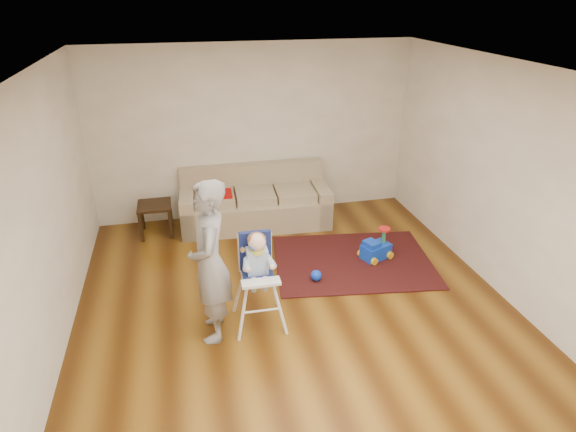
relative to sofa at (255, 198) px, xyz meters
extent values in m
plane|color=#472609|center=(0.09, -2.30, -0.44)|extent=(5.50, 5.50, 0.00)
cube|color=beige|center=(0.09, 0.45, 0.91)|extent=(5.00, 0.04, 2.70)
cube|color=beige|center=(-2.41, -2.30, 0.91)|extent=(0.04, 5.50, 2.70)
cube|color=beige|center=(2.59, -2.30, 0.91)|extent=(0.04, 5.50, 2.70)
cube|color=white|center=(0.09, -2.30, 2.26)|extent=(5.00, 5.50, 0.04)
cube|color=#B20E0A|center=(-0.62, -0.05, 0.14)|extent=(0.54, 0.36, 0.04)
cube|color=black|center=(1.10, -1.47, -0.43)|extent=(2.30, 1.85, 0.02)
sphere|color=blue|center=(0.47, -1.83, -0.35)|extent=(0.14, 0.14, 0.14)
cylinder|color=blue|center=(-0.44, -2.58, 0.56)|extent=(0.01, 0.12, 0.01)
imported|color=gray|center=(-0.88, -2.55, 0.44)|extent=(0.47, 0.68, 1.77)
camera|label=1|loc=(-1.05, -6.80, 2.96)|focal=30.00mm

